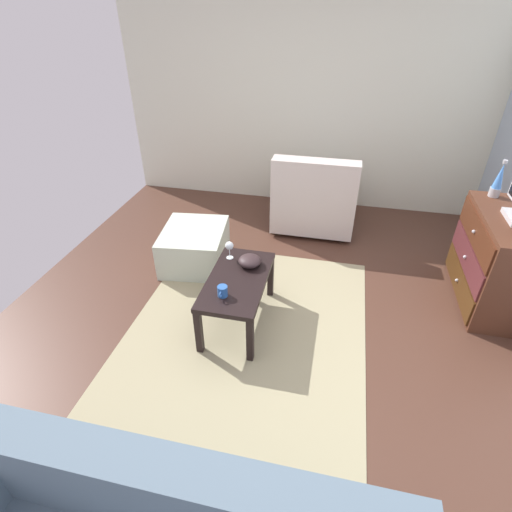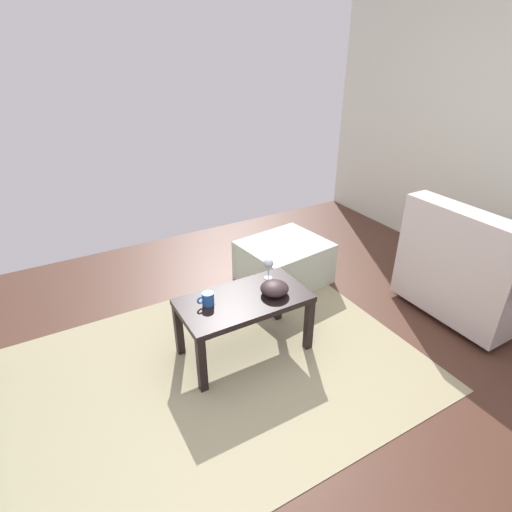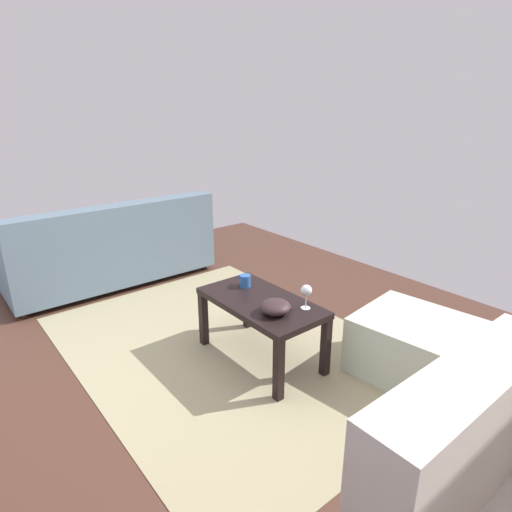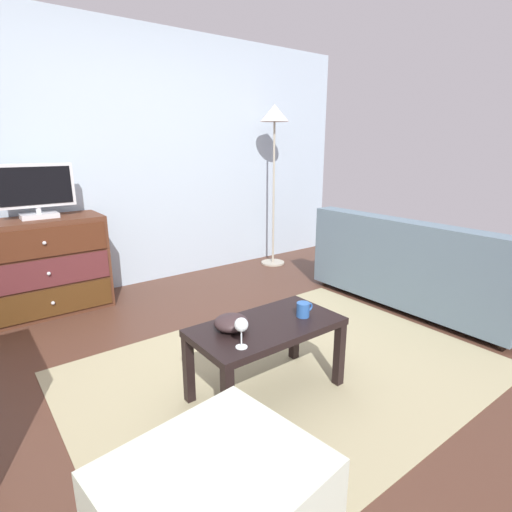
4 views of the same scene
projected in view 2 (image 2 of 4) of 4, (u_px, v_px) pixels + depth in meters
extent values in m
cube|color=#4B2E22|center=(260.00, 382.00, 2.65)|extent=(5.62, 4.66, 0.05)
cube|color=tan|center=(218.00, 370.00, 2.70)|extent=(2.60, 1.90, 0.01)
cube|color=black|center=(309.00, 325.00, 2.82)|extent=(0.05, 0.05, 0.40)
cube|color=black|center=(202.00, 365.00, 2.47)|extent=(0.05, 0.05, 0.40)
cube|color=black|center=(278.00, 297.00, 3.12)|extent=(0.05, 0.05, 0.40)
cube|color=black|center=(179.00, 330.00, 2.77)|extent=(0.05, 0.05, 0.40)
cube|color=black|center=(244.00, 301.00, 2.69)|extent=(0.85, 0.45, 0.04)
cylinder|color=silver|center=(268.00, 278.00, 2.90)|extent=(0.06, 0.06, 0.00)
cylinder|color=silver|center=(268.00, 272.00, 2.88)|extent=(0.01, 0.01, 0.09)
sphere|color=silver|center=(268.00, 263.00, 2.85)|extent=(0.07, 0.07, 0.07)
cylinder|color=#2B5AA4|center=(208.00, 299.00, 2.60)|extent=(0.08, 0.08, 0.08)
torus|color=#2B5AA4|center=(201.00, 300.00, 2.57)|extent=(0.05, 0.01, 0.05)
ellipsoid|color=#322324|center=(274.00, 288.00, 2.71)|extent=(0.19, 0.19, 0.09)
cylinder|color=#332319|center=(453.00, 275.00, 3.75)|extent=(0.05, 0.05, 0.05)
cylinder|color=#332319|center=(484.00, 344.00, 2.90)|extent=(0.05, 0.05, 0.05)
cylinder|color=#332319|center=(403.00, 294.00, 3.47)|extent=(0.05, 0.05, 0.05)
cube|color=beige|center=(473.00, 282.00, 3.23)|extent=(0.80, 0.90, 0.39)
cube|color=beige|center=(461.00, 241.00, 2.89)|extent=(0.20, 0.90, 0.46)
cube|color=beige|center=(439.00, 230.00, 3.39)|extent=(0.76, 0.12, 0.20)
cube|color=beige|center=(284.00, 262.00, 3.62)|extent=(0.77, 0.68, 0.38)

